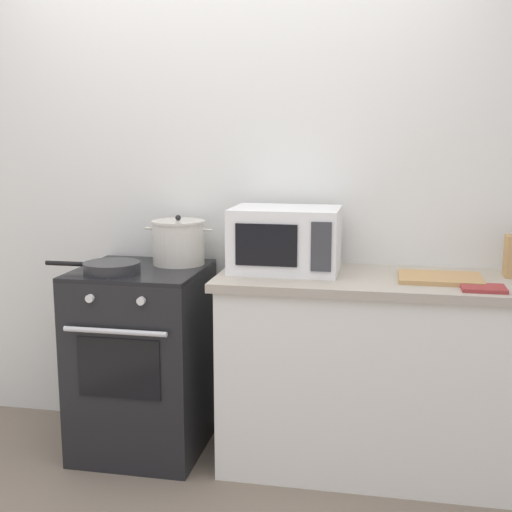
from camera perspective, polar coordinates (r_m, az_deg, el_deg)
The scene contains 9 objects.
back_wall at distance 3.42m, azimuth 2.54°, elevation 5.16°, with size 4.40×0.10×2.50m, color silver.
lower_cabinet_right at distance 3.22m, azimuth 12.22°, elevation -10.21°, with size 1.64×0.56×0.88m, color white.
countertop_right at distance 3.09m, azimuth 12.54°, elevation -2.20°, with size 1.70×0.60×0.04m, color #ADA393.
stove at distance 3.40m, azimuth -9.57°, elevation -8.65°, with size 0.60×0.64×0.92m.
stock_pot at distance 3.34m, azimuth -6.59°, elevation 1.16°, with size 0.35×0.26×0.25m.
frying_pan at distance 3.20m, azimuth -12.24°, elevation -0.95°, with size 0.46×0.26×0.05m.
microwave at distance 3.15m, azimuth 2.54°, elevation 1.42°, with size 0.50×0.37×0.30m.
cutting_board at distance 3.08m, azimuth 15.35°, elevation -1.82°, with size 0.36×0.26×0.02m, color tan.
oven_mitt at distance 2.94m, azimuth 18.75°, elevation -2.60°, with size 0.18×0.14×0.02m, color #993333.
Camera 1 is at (0.82, -2.40, 1.56)m, focal length 47.11 mm.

